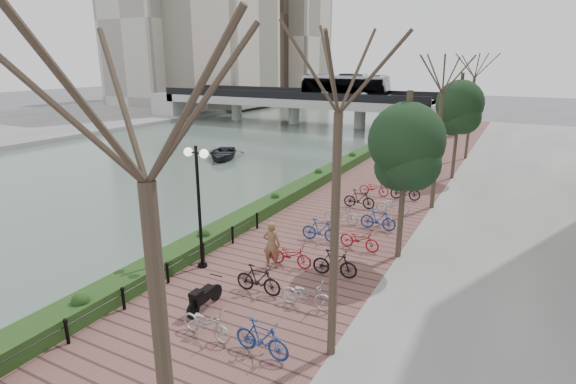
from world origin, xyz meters
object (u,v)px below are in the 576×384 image
Objects in this scene: lamppost at (198,181)px; motorcycle at (205,296)px; pedestrian at (272,245)px; boat at (223,153)px.

motorcycle is (1.98, -2.38, -2.91)m from lamppost.
lamppost reaches higher than motorcycle.
pedestrian is at bearing 82.89° from motorcycle.
boat is (-14.40, 16.88, -0.91)m from pedestrian.
boat is (-14.03, 20.47, -0.46)m from motorcycle.
lamppost is 1.01× the size of boat.
boat is (-12.06, 18.09, -3.37)m from lamppost.
motorcycle reaches higher than boat.
pedestrian is 22.21m from boat.
lamppost is 3.61m from pedestrian.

